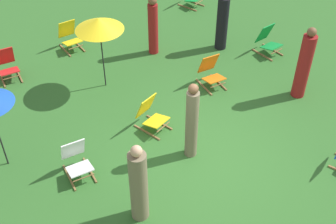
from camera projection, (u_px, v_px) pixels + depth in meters
name	position (u px, v px, depth m)	size (l,w,h in m)	color
ground_plane	(205.00, 158.00, 9.45)	(40.00, 40.00, 0.00)	#2D6026
deckchair_1	(268.00, 41.00, 12.39)	(0.51, 0.78, 0.83)	olive
deckchair_3	(77.00, 160.00, 8.89)	(0.63, 0.84, 0.83)	olive
deckchair_5	(151.00, 115.00, 9.96)	(0.61, 0.83, 0.83)	olive
deckchair_6	(7.00, 65.00, 11.47)	(0.63, 0.85, 0.83)	olive
deckchair_9	(70.00, 37.00, 12.56)	(0.55, 0.81, 0.83)	olive
deckchair_10	(211.00, 72.00, 11.22)	(0.63, 0.85, 0.83)	olive
umbrella_1	(99.00, 24.00, 10.29)	(1.16, 1.16, 1.90)	black
person_0	(192.00, 122.00, 8.98)	(0.28, 0.28, 1.84)	#72664C
person_1	(139.00, 185.00, 7.79)	(0.42, 0.42, 1.78)	#72664C
person_2	(304.00, 65.00, 10.55)	(0.46, 0.46, 1.89)	maroon
person_3	(222.00, 22.00, 12.28)	(0.45, 0.45, 1.75)	black
person_4	(153.00, 26.00, 12.09)	(0.36, 0.36, 1.70)	maroon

